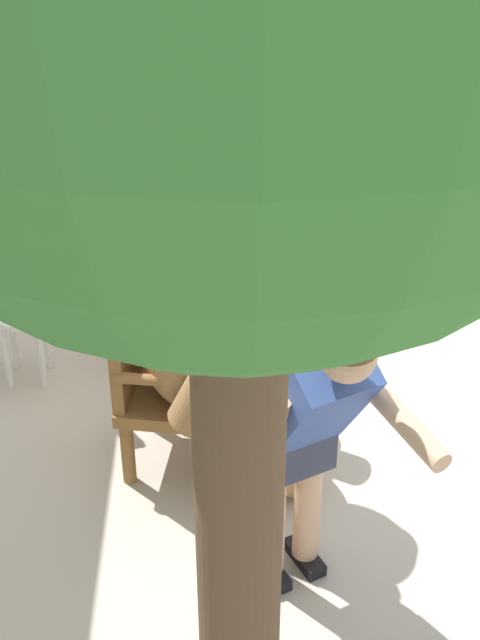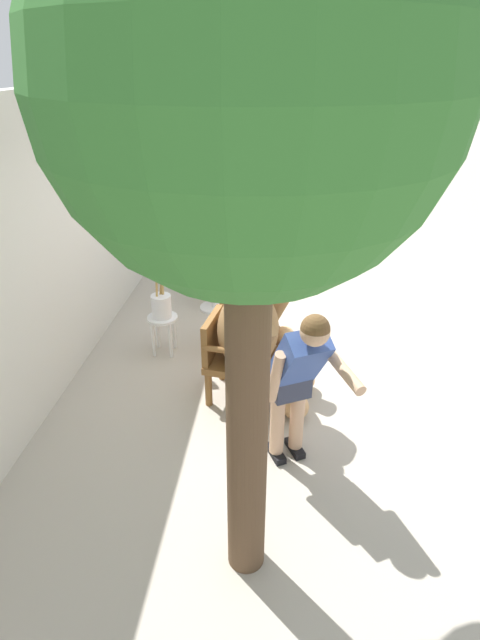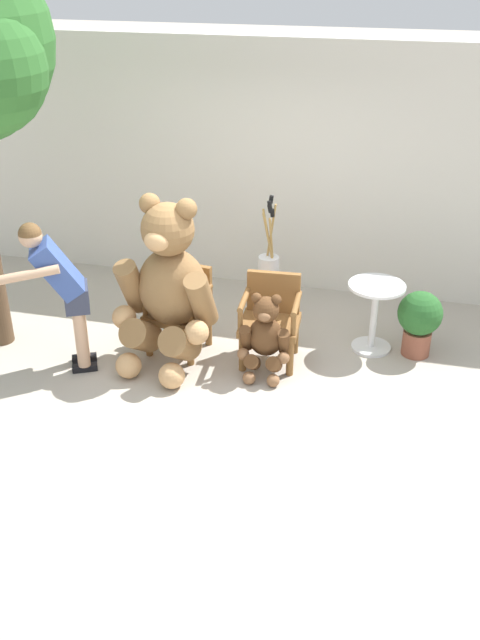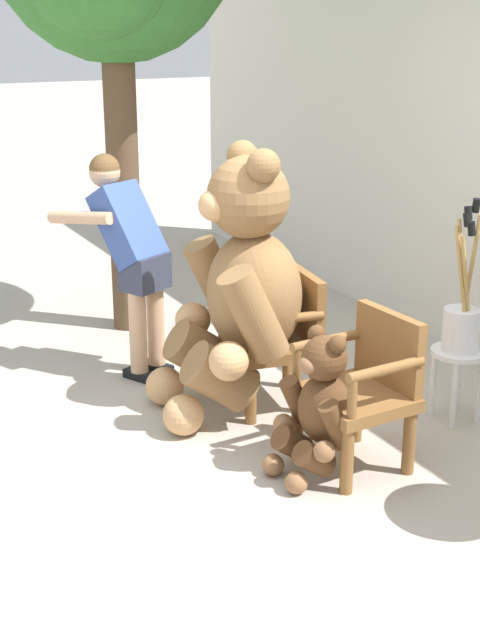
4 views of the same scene
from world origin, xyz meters
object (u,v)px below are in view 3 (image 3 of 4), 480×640
wooden_chair_right (271,317)px  teddy_bear_large (168,285)px  wooden_chair_left (181,306)px  brush_bucket (269,263)px  potted_plant (419,319)px  round_side_table (375,309)px  teddy_bear_small (265,336)px  person_visitor (61,284)px  white_stool (268,288)px

wooden_chair_right → teddy_bear_large: size_ratio=0.52×
wooden_chair_left → brush_bucket: size_ratio=0.93×
brush_bucket → teddy_bear_large: bearing=-123.8°
potted_plant → teddy_bear_large: bearing=-163.5°
wooden_chair_left → round_side_table: 1.93m
teddy_bear_small → person_visitor: (-1.85, -0.35, 0.50)m
wooden_chair_right → round_side_table: 1.06m
wooden_chair_left → wooden_chair_right: 0.92m
teddy_bear_small → brush_bucket: brush_bucket is taller
wooden_chair_right → brush_bucket: brush_bucket is taller
wooden_chair_right → potted_plant: (1.41, 0.43, -0.07)m
brush_bucket → potted_plant: size_ratio=1.36×
round_side_table → wooden_chair_right: bearing=-156.2°
white_stool → wooden_chair_right: bearing=-76.6°
wooden_chair_left → teddy_bear_small: (0.92, -0.29, -0.06)m
person_visitor → round_side_table: person_visitor is taller
round_side_table → brush_bucket: bearing=160.5°
round_side_table → potted_plant: 0.44m
wooden_chair_right → person_visitor: size_ratio=0.57×
teddy_bear_large → brush_bucket: size_ratio=1.80×
person_visitor → brush_bucket: person_visitor is taller
teddy_bear_small → wooden_chair_left: bearing=162.8°
teddy_bear_large → person_visitor: teddy_bear_large is taller
wooden_chair_right → person_visitor: (-1.85, -0.64, 0.44)m
wooden_chair_right → teddy_bear_large: teddy_bear_large is taller
teddy_bear_small → potted_plant: (1.40, 0.71, -0.01)m
white_stool → person_visitor: bearing=-138.2°
teddy_bear_large → white_stool: 1.41m
teddy_bear_large → person_visitor: (-0.91, -0.37, 0.08)m
teddy_bear_large → brush_bucket: bearing=56.2°
white_stool → potted_plant: (1.60, -0.41, 0.04)m
round_side_table → potted_plant: (0.44, -0.00, -0.05)m
teddy_bear_small → person_visitor: 1.95m
person_visitor → white_stool: size_ratio=3.28×
round_side_table → person_visitor: bearing=-159.3°
potted_plant → round_side_table: bearing=179.8°
brush_bucket → person_visitor: bearing=-138.2°
brush_bucket → wooden_chair_left: bearing=-130.6°
wooden_chair_left → round_side_table: bearing=12.8°
wooden_chair_right → round_side_table: bearing=23.8°
person_visitor → round_side_table: size_ratio=2.09×
wooden_chair_left → potted_plant: size_ratio=1.26×
white_stool → potted_plant: potted_plant is taller
teddy_bear_small → white_stool: teddy_bear_small is taller
round_side_table → potted_plant: bearing=-0.2°
wooden_chair_left → wooden_chair_right: (0.92, 0.00, 0.00)m
teddy_bear_small → round_side_table: 1.20m
wooden_chair_left → potted_plant: bearing=10.4°
wooden_chair_right → white_stool: (-0.20, 0.84, -0.11)m
white_stool → teddy_bear_small: bearing=-79.7°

